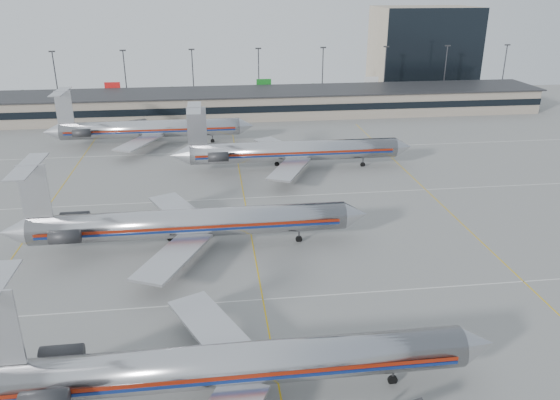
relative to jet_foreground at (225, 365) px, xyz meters
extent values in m
plane|color=gray|center=(4.43, 4.55, -3.35)|extent=(260.00, 260.00, 0.00)
cube|color=silver|center=(4.43, 14.55, -3.34)|extent=(160.00, 0.15, 0.02)
cube|color=gray|center=(4.43, 102.55, -0.35)|extent=(160.00, 16.00, 6.00)
cube|color=black|center=(4.43, 94.45, -0.15)|extent=(160.00, 0.20, 1.60)
cube|color=#2D2D30|center=(4.43, 102.55, 2.75)|extent=(162.00, 17.00, 0.30)
cylinder|color=#38383D|center=(-40.57, 116.55, 4.15)|extent=(0.30, 0.30, 15.00)
cube|color=#2D2D30|center=(-40.57, 116.55, 11.75)|extent=(1.60, 0.40, 0.35)
cylinder|color=#38383D|center=(-22.57, 116.55, 4.15)|extent=(0.30, 0.30, 15.00)
cube|color=#2D2D30|center=(-22.57, 116.55, 11.75)|extent=(1.60, 0.40, 0.35)
cylinder|color=#38383D|center=(-4.57, 116.55, 4.15)|extent=(0.30, 0.30, 15.00)
cube|color=#2D2D30|center=(-4.57, 116.55, 11.75)|extent=(1.60, 0.40, 0.35)
cylinder|color=#38383D|center=(13.43, 116.55, 4.15)|extent=(0.30, 0.30, 15.00)
cube|color=#2D2D30|center=(13.43, 116.55, 11.75)|extent=(1.60, 0.40, 0.35)
cylinder|color=#38383D|center=(31.43, 116.55, 4.15)|extent=(0.30, 0.30, 15.00)
cube|color=#2D2D30|center=(31.43, 116.55, 11.75)|extent=(1.60, 0.40, 0.35)
cylinder|color=#38383D|center=(49.43, 116.55, 4.15)|extent=(0.30, 0.30, 15.00)
cube|color=#2D2D30|center=(49.43, 116.55, 11.75)|extent=(1.60, 0.40, 0.35)
cylinder|color=#38383D|center=(67.43, 116.55, 4.15)|extent=(0.30, 0.30, 15.00)
cube|color=#2D2D30|center=(67.43, 116.55, 11.75)|extent=(1.60, 0.40, 0.35)
cylinder|color=#38383D|center=(85.43, 116.55, 4.15)|extent=(0.30, 0.30, 15.00)
cube|color=#2D2D30|center=(85.43, 116.55, 11.75)|extent=(1.60, 0.40, 0.35)
cube|color=tan|center=(66.43, 132.55, 9.15)|extent=(30.00, 20.00, 25.00)
cylinder|color=#B9B9BD|center=(0.93, 0.00, -0.05)|extent=(37.68, 3.49, 3.49)
cone|color=#B9B9BD|center=(21.28, 0.00, -0.05)|extent=(3.01, 3.49, 3.49)
cube|color=maroon|center=(0.93, -1.75, 0.09)|extent=(35.80, 0.05, 0.33)
cube|color=navy|center=(0.93, -1.75, -0.29)|extent=(35.80, 0.05, 0.26)
cube|color=silver|center=(-0.96, 6.60, -0.99)|extent=(8.76, 12.77, 0.30)
cylinder|color=#2D2D30|center=(-13.20, 2.69, 0.23)|extent=(3.39, 1.60, 1.60)
cylinder|color=#2D2D30|center=(14.12, 0.00, -2.57)|extent=(0.19, 0.19, 1.55)
cylinder|color=#2D2D30|center=(-1.90, 2.26, -2.57)|extent=(0.19, 0.19, 1.55)
cylinder|color=black|center=(14.12, 0.00, -3.02)|extent=(0.85, 0.28, 0.85)
cylinder|color=#B9B9BD|center=(-3.28, 28.09, 0.11)|extent=(39.52, 3.66, 3.66)
cone|color=#B9B9BD|center=(18.06, 28.09, 0.11)|extent=(3.16, 3.66, 3.66)
cone|color=silver|center=(-24.82, 28.09, 0.11)|extent=(3.56, 3.66, 3.66)
cube|color=maroon|center=(-3.28, 26.26, 0.26)|extent=(37.54, 0.05, 0.35)
cube|color=navy|center=(-3.28, 26.26, -0.14)|extent=(37.54, 0.05, 0.28)
cube|color=silver|center=(-5.26, 35.01, -0.88)|extent=(9.19, 13.39, 0.32)
cube|color=silver|center=(-5.26, 21.18, -0.88)|extent=(9.19, 13.39, 0.32)
cube|color=silver|center=(-21.56, 28.09, 5.30)|extent=(3.36, 0.25, 6.72)
cube|color=silver|center=(-21.86, 28.09, 8.46)|extent=(2.37, 10.37, 0.18)
cylinder|color=#2D2D30|center=(-18.10, 30.91, 0.41)|extent=(3.56, 1.68, 1.68)
cylinder|color=#2D2D30|center=(-18.10, 25.28, 0.41)|extent=(3.56, 1.68, 1.68)
cylinder|color=#2D2D30|center=(10.55, 28.09, -2.53)|extent=(0.20, 0.20, 1.63)
cylinder|color=#2D2D30|center=(-6.25, 25.72, -2.53)|extent=(0.20, 0.20, 1.63)
cylinder|color=#2D2D30|center=(-6.25, 30.46, -2.53)|extent=(0.20, 0.20, 1.63)
cylinder|color=black|center=(10.55, 28.09, -3.00)|extent=(0.89, 0.30, 0.89)
cylinder|color=#B9B9BD|center=(14.54, 57.85, 0.11)|extent=(37.51, 3.65, 3.65)
cone|color=#B9B9BD|center=(34.87, 57.85, 0.11)|extent=(3.16, 3.65, 3.65)
cone|color=silver|center=(-6.00, 57.85, 0.11)|extent=(3.55, 3.65, 3.65)
cube|color=maroon|center=(14.54, 56.01, 0.25)|extent=(35.64, 0.05, 0.35)
cube|color=navy|center=(14.54, 56.01, -0.14)|extent=(35.64, 0.05, 0.28)
cube|color=silver|center=(12.56, 64.76, -0.88)|extent=(9.18, 13.38, 0.32)
cube|color=silver|center=(12.56, 50.94, -0.88)|extent=(9.18, 13.38, 0.32)
cube|color=silver|center=(-2.74, 57.85, 5.29)|extent=(3.36, 0.25, 6.71)
cube|color=silver|center=(-3.04, 57.85, 8.45)|extent=(2.37, 10.37, 0.18)
cylinder|color=#2D2D30|center=(0.72, 60.66, 0.40)|extent=(3.55, 1.68, 1.68)
cylinder|color=#2D2D30|center=(0.72, 55.03, 0.40)|extent=(3.55, 1.68, 1.68)
cylinder|color=#2D2D30|center=(27.37, 57.85, -2.53)|extent=(0.20, 0.20, 1.63)
cylinder|color=#2D2D30|center=(11.57, 55.48, -2.53)|extent=(0.20, 0.20, 1.63)
cylinder|color=#2D2D30|center=(11.57, 60.22, -2.53)|extent=(0.20, 0.20, 1.63)
cylinder|color=black|center=(27.37, 57.85, -3.00)|extent=(0.89, 0.30, 0.89)
cylinder|color=#B9B9BD|center=(-12.68, 77.77, 0.03)|extent=(36.68, 3.57, 3.57)
cone|color=#B9B9BD|center=(7.21, 77.77, 0.03)|extent=(3.09, 3.57, 3.57)
cone|color=silver|center=(-32.76, 77.77, 0.03)|extent=(3.48, 3.57, 3.57)
cube|color=maroon|center=(-12.68, 75.98, 0.17)|extent=(34.85, 0.05, 0.34)
cube|color=navy|center=(-12.68, 75.98, -0.21)|extent=(34.85, 0.05, 0.27)
cube|color=silver|center=(-14.61, 84.53, -0.94)|extent=(8.98, 13.09, 0.31)
cube|color=silver|center=(-14.61, 71.01, -0.94)|extent=(8.98, 13.09, 0.31)
cube|color=silver|center=(-29.57, 77.77, 5.10)|extent=(3.28, 0.24, 6.56)
cube|color=silver|center=(-29.86, 77.77, 8.19)|extent=(2.32, 10.14, 0.17)
cylinder|color=#2D2D30|center=(-26.19, 80.52, 0.32)|extent=(3.48, 1.64, 1.64)
cylinder|color=#2D2D30|center=(-26.19, 75.02, 0.32)|extent=(3.48, 1.64, 1.64)
cylinder|color=#2D2D30|center=(-0.13, 77.77, -2.55)|extent=(0.19, 0.19, 1.59)
cylinder|color=#2D2D30|center=(-15.57, 75.45, -2.55)|extent=(0.19, 0.19, 1.59)
cylinder|color=#2D2D30|center=(-15.57, 80.09, -2.55)|extent=(0.19, 0.19, 1.59)
cylinder|color=black|center=(-0.13, 77.77, -3.01)|extent=(0.87, 0.29, 0.87)
camera|label=1|loc=(-0.18, -35.93, 28.51)|focal=35.00mm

